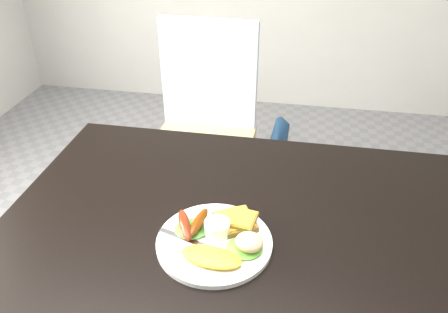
# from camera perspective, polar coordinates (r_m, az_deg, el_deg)

# --- Properties ---
(dining_table) EXTENTS (1.20, 0.80, 0.04)m
(dining_table) POSITION_cam_1_polar(r_m,az_deg,el_deg) (1.03, 4.33, -9.91)
(dining_table) COLOR black
(dining_table) RESTS_ON ground
(dining_chair) EXTENTS (0.43, 0.43, 0.05)m
(dining_chair) POSITION_cam_1_polar(r_m,az_deg,el_deg) (1.86, -3.03, 1.04)
(dining_chair) COLOR tan
(dining_chair) RESTS_ON ground
(person) EXTENTS (0.68, 0.55, 1.64)m
(person) POSITION_cam_1_polar(r_m,az_deg,el_deg) (1.64, -6.60, 10.86)
(person) COLOR navy
(person) RESTS_ON ground
(plate) EXTENTS (0.25, 0.25, 0.01)m
(plate) POSITION_cam_1_polar(r_m,az_deg,el_deg) (0.97, -1.28, -11.13)
(plate) COLOR white
(plate) RESTS_ON dining_table
(lettuce_left) EXTENTS (0.10, 0.09, 0.01)m
(lettuce_left) POSITION_cam_1_polar(r_m,az_deg,el_deg) (0.99, -4.20, -9.36)
(lettuce_left) COLOR green
(lettuce_left) RESTS_ON plate
(lettuce_right) EXTENTS (0.09, 0.08, 0.01)m
(lettuce_right) POSITION_cam_1_polar(r_m,az_deg,el_deg) (0.94, 2.65, -11.86)
(lettuce_right) COLOR #31951B
(lettuce_right) RESTS_ON plate
(omelette) EXTENTS (0.14, 0.08, 0.02)m
(omelette) POSITION_cam_1_polar(r_m,az_deg,el_deg) (0.91, -1.69, -12.97)
(omelette) COLOR yellow
(omelette) RESTS_ON plate
(sausage_a) EXTENTS (0.06, 0.11, 0.03)m
(sausage_a) POSITION_cam_1_polar(r_m,az_deg,el_deg) (0.97, -5.14, -8.88)
(sausage_a) COLOR maroon
(sausage_a) RESTS_ON lettuce_left
(sausage_b) EXTENTS (0.04, 0.10, 0.02)m
(sausage_b) POSITION_cam_1_polar(r_m,az_deg,el_deg) (0.98, -3.34, -8.54)
(sausage_b) COLOR #672C00
(sausage_b) RESTS_ON lettuce_left
(ramekin) EXTENTS (0.06, 0.06, 0.03)m
(ramekin) POSITION_cam_1_polar(r_m,az_deg,el_deg) (0.96, -0.90, -9.33)
(ramekin) COLOR white
(ramekin) RESTS_ON plate
(toast_a) EXTENTS (0.11, 0.11, 0.01)m
(toast_a) POSITION_cam_1_polar(r_m,az_deg,el_deg) (1.00, 1.40, -8.54)
(toast_a) COLOR brown
(toast_a) RESTS_ON plate
(toast_b) EXTENTS (0.07, 0.07, 0.01)m
(toast_b) POSITION_cam_1_polar(r_m,az_deg,el_deg) (0.98, 2.23, -8.23)
(toast_b) COLOR olive
(toast_b) RESTS_ON toast_a
(potato_salad) EXTENTS (0.07, 0.07, 0.03)m
(potato_salad) POSITION_cam_1_polar(r_m,az_deg,el_deg) (0.93, 3.32, -11.09)
(potato_salad) COLOR beige
(potato_salad) RESTS_ON lettuce_right
(fork) EXTENTS (0.16, 0.06, 0.00)m
(fork) POSITION_cam_1_polar(r_m,az_deg,el_deg) (0.96, -4.23, -11.02)
(fork) COLOR #ADAFB7
(fork) RESTS_ON plate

